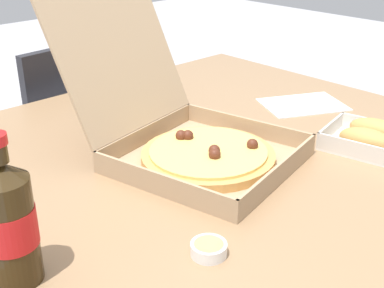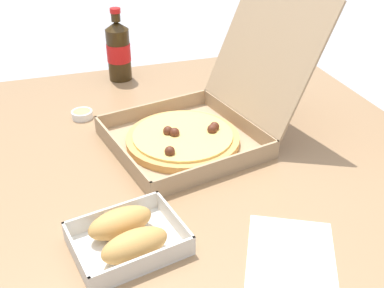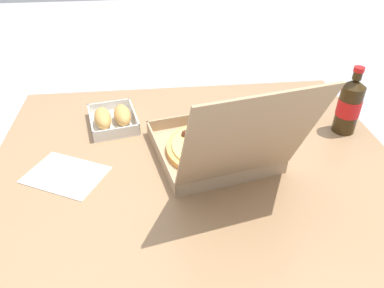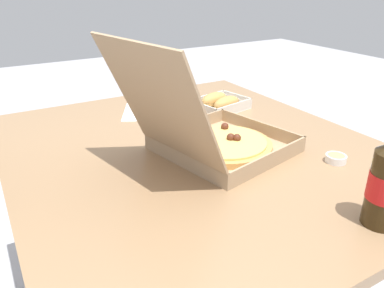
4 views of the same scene
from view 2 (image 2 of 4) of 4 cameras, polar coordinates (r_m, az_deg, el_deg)
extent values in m
cube|color=#997551|center=(1.10, 3.01, -1.63)|extent=(1.19, 1.03, 0.03)
cylinder|color=#B7B7BC|center=(1.69, -18.32, -5.22)|extent=(0.05, 0.05, 0.70)
cylinder|color=#B7B7BC|center=(1.86, 10.01, -0.39)|extent=(0.05, 0.05, 0.70)
cylinder|color=#B2B2B7|center=(1.75, 21.15, -9.89)|extent=(0.03, 0.03, 0.43)
cube|color=tan|center=(1.12, -1.14, 0.06)|extent=(0.39, 0.39, 0.01)
cube|color=tan|center=(1.05, -8.87, -1.12)|extent=(0.32, 0.07, 0.04)
cube|color=tan|center=(1.23, -4.78, 4.32)|extent=(0.07, 0.32, 0.04)
cube|color=tan|center=(0.99, 3.36, -2.97)|extent=(0.07, 0.32, 0.04)
cube|color=tan|center=(1.18, 5.69, 3.02)|extent=(0.32, 0.07, 0.04)
cube|color=tan|center=(1.15, 9.08, 11.27)|extent=(0.35, 0.21, 0.30)
cylinder|color=tan|center=(1.11, -1.15, 0.59)|extent=(0.28, 0.28, 0.02)
cylinder|color=#EAC666|center=(1.10, -1.16, 1.13)|extent=(0.24, 0.24, 0.01)
sphere|color=#562819|center=(1.12, 2.81, 2.18)|extent=(0.02, 0.02, 0.02)
sphere|color=#562819|center=(1.10, -2.18, 1.43)|extent=(0.02, 0.02, 0.02)
sphere|color=#562819|center=(1.10, -3.01, 1.64)|extent=(0.02, 0.02, 0.02)
sphere|color=#562819|center=(1.03, -2.79, -0.91)|extent=(0.02, 0.02, 0.02)
sphere|color=#562819|center=(1.11, 2.51, 1.85)|extent=(0.02, 0.02, 0.02)
cube|color=white|center=(0.84, -7.90, -12.42)|extent=(0.18, 0.22, 0.00)
cube|color=silver|center=(0.81, -14.19, -13.35)|extent=(0.15, 0.03, 0.03)
cube|color=silver|center=(0.86, -2.20, -9.46)|extent=(0.15, 0.03, 0.03)
cube|color=silver|center=(0.88, -9.81, -8.57)|extent=(0.04, 0.19, 0.03)
cube|color=silver|center=(0.78, -5.90, -14.62)|extent=(0.04, 0.19, 0.03)
ellipsoid|color=tan|center=(0.85, -8.90, -9.65)|extent=(0.08, 0.13, 0.05)
ellipsoid|color=tan|center=(0.80, -7.12, -12.39)|extent=(0.08, 0.13, 0.05)
cylinder|color=#33230F|center=(1.47, -9.08, 10.91)|extent=(0.07, 0.07, 0.16)
cone|color=#33230F|center=(1.44, -9.39, 14.36)|extent=(0.07, 0.07, 0.02)
cylinder|color=#33230F|center=(1.44, -9.48, 15.31)|extent=(0.03, 0.03, 0.02)
cylinder|color=red|center=(1.43, -9.55, 16.06)|extent=(0.03, 0.03, 0.01)
cylinder|color=red|center=(1.47, -9.11, 11.20)|extent=(0.07, 0.07, 0.06)
cube|color=white|center=(0.83, 11.97, -13.93)|extent=(0.26, 0.23, 0.00)
cylinder|color=white|center=(1.27, -13.51, 3.59)|extent=(0.06, 0.06, 0.02)
cylinder|color=#DBBC66|center=(1.27, -13.54, 3.83)|extent=(0.05, 0.05, 0.01)
camera|label=1|loc=(1.64, -34.57, 22.78)|focal=47.91mm
camera|label=3|loc=(1.40, 45.36, 26.91)|focal=34.70mm
camera|label=4|loc=(1.93, 9.54, 27.44)|focal=35.15mm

